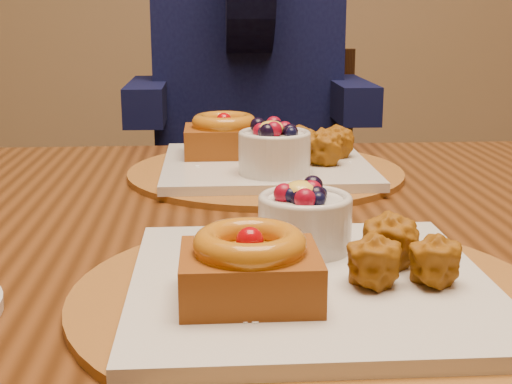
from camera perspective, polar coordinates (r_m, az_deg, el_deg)
The scene contains 5 objects.
dining_table at distance 0.80m, azimuth 2.01°, elevation -7.58°, with size 1.60×0.90×0.76m.
place_setting_near at distance 0.57m, azimuth 4.09°, elevation -6.48°, with size 0.38×0.38×0.08m.
place_setting_far at distance 0.98m, azimuth 0.63°, elevation 2.78°, with size 0.38×0.38×0.09m.
chair_far at distance 1.73m, azimuth 0.51°, elevation -1.96°, with size 0.49×0.49×0.88m.
diner at distance 1.68m, azimuth -0.77°, elevation 12.20°, with size 0.52×0.50×0.86m.
Camera 1 is at (-0.17, -0.85, 0.98)m, focal length 50.00 mm.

